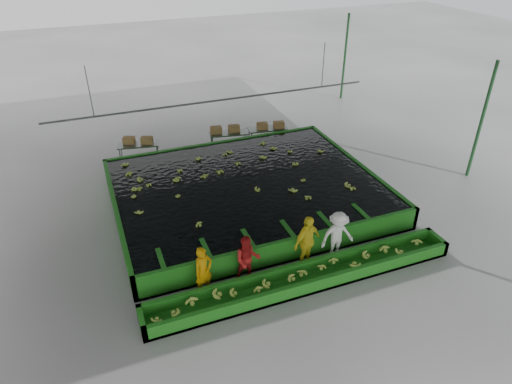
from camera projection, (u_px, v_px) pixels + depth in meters
name	position (u px, v px, depth m)	size (l,w,h in m)	color
ground	(261.00, 222.00, 16.85)	(80.00, 80.00, 0.00)	gray
shed_roof	(262.00, 90.00, 14.27)	(20.00, 22.00, 0.04)	gray
shed_posts	(261.00, 161.00, 15.56)	(20.00, 22.00, 5.00)	#22552A
flotation_tank	(247.00, 192.00, 17.82)	(10.00, 8.00, 0.90)	#1C6F18
tank_water	(247.00, 183.00, 17.61)	(9.70, 7.70, 0.00)	black
sorting_trough	(305.00, 278.00, 13.85)	(10.00, 1.00, 0.50)	#1C6F18
cableway_rail	(217.00, 101.00, 19.29)	(0.08, 0.08, 14.00)	#59605B
rail_hanger_left	(89.00, 92.00, 17.20)	(0.04, 0.04, 2.00)	#59605B
rail_hanger_right	(323.00, 65.00, 20.34)	(0.04, 0.04, 2.00)	#59605B
worker_a	(204.00, 271.00, 13.28)	(0.59, 0.39, 1.62)	#C28106
worker_b	(248.00, 260.00, 13.71)	(0.80, 0.62, 1.64)	#A91918
worker_c	(307.00, 242.00, 14.27)	(1.09, 0.45, 1.86)	yellow
worker_d	(337.00, 236.00, 14.65)	(1.13, 0.65, 1.74)	white
packing_table_left	(139.00, 152.00, 20.89)	(1.83, 0.73, 0.83)	#59605B
packing_table_mid	(229.00, 140.00, 22.00)	(1.82, 0.73, 0.83)	#59605B
packing_table_right	(268.00, 136.00, 22.38)	(1.91, 0.76, 0.87)	#59605B
box_stack_left	(138.00, 143.00, 20.76)	(1.32, 0.37, 0.29)	olive
box_stack_mid	(225.00, 132.00, 21.81)	(1.41, 0.39, 0.30)	olive
box_stack_right	(271.00, 128.00, 22.15)	(1.33, 0.37, 0.29)	olive
floating_bananas	(240.00, 174.00, 18.25)	(8.27, 5.64, 0.11)	#9CBB42
trough_bananas	(306.00, 274.00, 13.78)	(8.32, 0.55, 0.11)	#9CBB42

